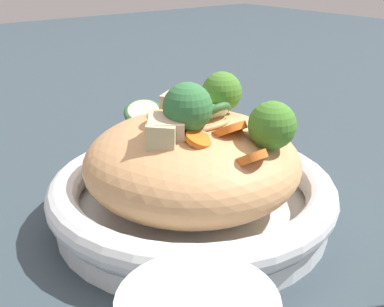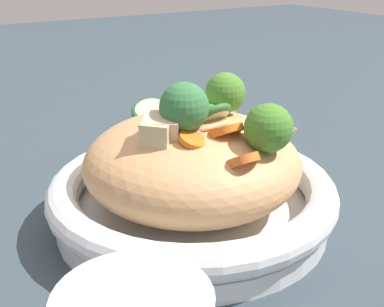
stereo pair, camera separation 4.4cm
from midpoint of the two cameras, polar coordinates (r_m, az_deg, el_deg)
ground_plane at (r=0.47m, az=-2.70°, el=-7.74°), size 3.00×3.00×0.00m
serving_bowl at (r=0.46m, az=-2.76°, el=-5.14°), size 0.27×0.27×0.05m
noodle_heap at (r=0.45m, az=-2.84°, el=-1.01°), size 0.20×0.20×0.09m
broccoli_florets at (r=0.41m, az=0.93°, el=5.05°), size 0.12×0.11×0.06m
carrot_coins at (r=0.41m, az=-0.32°, el=2.44°), size 0.14×0.12×0.03m
zucchini_slices at (r=0.47m, az=-3.72°, el=4.86°), size 0.13×0.09×0.04m
chicken_chunks at (r=0.42m, az=-5.59°, el=3.61°), size 0.09×0.09×0.03m
chopsticks_pair at (r=0.76m, az=-0.40°, el=4.36°), size 0.21×0.12×0.01m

